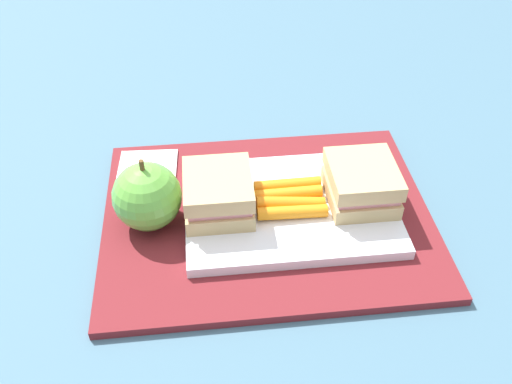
{
  "coord_description": "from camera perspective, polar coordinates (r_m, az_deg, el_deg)",
  "views": [
    {
      "loc": [
        0.06,
        0.45,
        0.44
      ],
      "look_at": [
        0.01,
        0.0,
        0.04
      ],
      "focal_mm": 39.41,
      "sensor_mm": 36.0,
      "label": 1
    }
  ],
  "objects": [
    {
      "name": "paper_napkin",
      "position": [
        0.69,
        -10.96,
        2.36
      ],
      "size": [
        0.07,
        0.07,
        0.0
      ],
      "primitive_type": "cube",
      "rotation": [
        0.0,
        0.0,
        -0.05
      ],
      "color": "white",
      "rests_on": "lunchbag_mat"
    },
    {
      "name": "sandwich_half_left",
      "position": [
        0.62,
        10.66,
        0.9
      ],
      "size": [
        0.07,
        0.08,
        0.04
      ],
      "color": "tan",
      "rests_on": "food_tray"
    },
    {
      "name": "apple",
      "position": [
        0.6,
        -11.0,
        -0.55
      ],
      "size": [
        0.07,
        0.07,
        0.08
      ],
      "color": "#66B742",
      "rests_on": "lunchbag_mat"
    },
    {
      "name": "ground_plane",
      "position": [
        0.63,
        1.13,
        -2.78
      ],
      "size": [
        2.4,
        2.4,
        0.0
      ],
      "primitive_type": "plane",
      "color": "#42667A"
    },
    {
      "name": "food_tray",
      "position": [
        0.62,
        3.43,
        -1.55
      ],
      "size": [
        0.23,
        0.17,
        0.01
      ],
      "primitive_type": "cube",
      "color": "white",
      "rests_on": "lunchbag_mat"
    },
    {
      "name": "lunchbag_mat",
      "position": [
        0.63,
        1.14,
        -2.45
      ],
      "size": [
        0.36,
        0.28,
        0.01
      ],
      "primitive_type": "cube",
      "color": "maroon",
      "rests_on": "ground_plane"
    },
    {
      "name": "carrot_sticks_bundle",
      "position": [
        0.61,
        3.43,
        -0.64
      ],
      "size": [
        0.08,
        0.06,
        0.02
      ],
      "color": "orange",
      "rests_on": "food_tray"
    },
    {
      "name": "sandwich_half_right",
      "position": [
        0.6,
        -3.86,
        -0.13
      ],
      "size": [
        0.07,
        0.08,
        0.04
      ],
      "color": "tan",
      "rests_on": "food_tray"
    }
  ]
}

